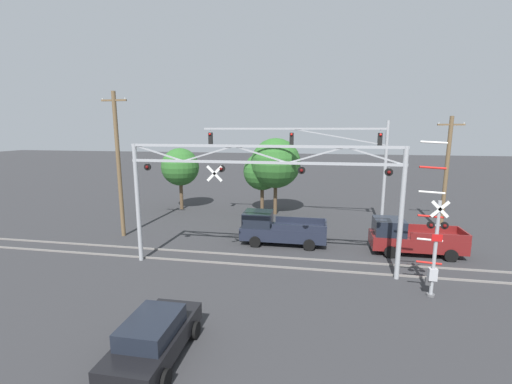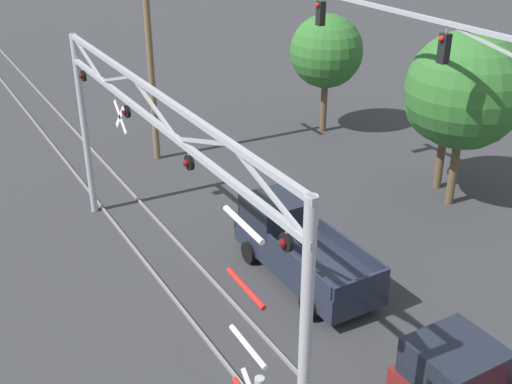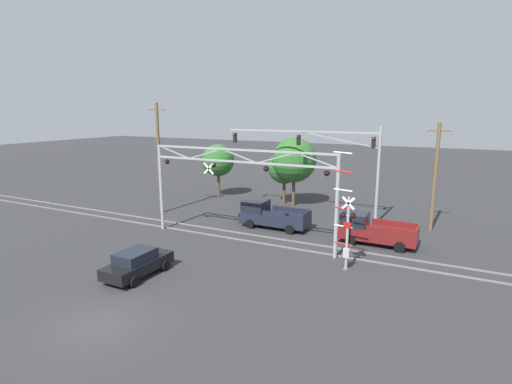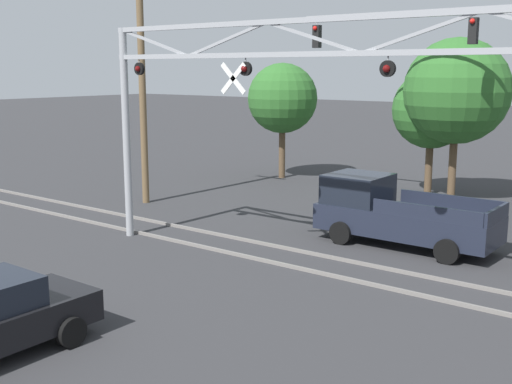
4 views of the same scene
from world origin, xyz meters
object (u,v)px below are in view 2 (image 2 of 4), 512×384
Objects in this scene: crossing_gantry at (157,161)px; utility_pole_left at (149,45)px; background_tree_far_left_verge at (326,51)px; background_tree_beyond_span at (465,90)px; background_tree_far_right_verge at (448,100)px; pickup_truck_lead at (299,246)px.

utility_pole_left reaches higher than crossing_gantry.
background_tree_beyond_span is at bearing -2.41° from background_tree_far_left_verge.
crossing_gantry is 12.94m from background_tree_far_right_verge.
crossing_gantry is 15.81m from background_tree_far_left_verge.
utility_pole_left is at bearing -134.51° from background_tree_far_right_verge.
background_tree_beyond_span is 1.64m from background_tree_far_right_verge.
background_tree_far_right_verge is at bearing 45.49° from utility_pole_left.
background_tree_far_left_verge is at bearing 127.61° from crossing_gantry.
background_tree_far_right_verge is at bearing 98.75° from crossing_gantry.
pickup_truck_lead is at bearing -39.07° from background_tree_far_left_verge.
pickup_truck_lead is at bearing 1.59° from utility_pole_left.
background_tree_beyond_span is 1.24× the size of background_tree_far_right_verge.
utility_pole_left is at bearing 159.11° from crossing_gantry.
background_tree_beyond_span is (-0.68, 12.14, -0.15)m from crossing_gantry.
crossing_gantry is 12.16m from background_tree_beyond_span.
background_tree_beyond_span is at bearing 39.46° from utility_pole_left.
crossing_gantry reaches higher than background_tree_far_left_verge.
background_tree_beyond_span is 1.17× the size of background_tree_far_left_verge.
background_tree_far_left_verge is at bearing 83.93° from utility_pole_left.
background_tree_far_right_verge is (-1.96, 12.75, -0.98)m from crossing_gantry.
crossing_gantry is 2.64× the size of background_tree_far_right_verge.
pickup_truck_lead is 9.18m from background_tree_far_right_verge.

